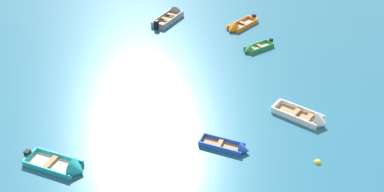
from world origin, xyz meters
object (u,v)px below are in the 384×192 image
at_px(rowboat_green_outer_right, 253,49).
at_px(mooring_buoy_central, 317,163).
at_px(rowboat_turquoise_outer_left, 67,168).
at_px(rowboat_grey_midfield_right, 173,16).
at_px(rowboat_orange_near_camera, 237,27).
at_px(rowboat_white_near_left, 311,120).
at_px(rowboat_blue_back_row_left, 234,148).

distance_m(rowboat_green_outer_right, mooring_buoy_central, 14.08).
distance_m(rowboat_turquoise_outer_left, rowboat_grey_midfield_right, 22.41).
distance_m(rowboat_orange_near_camera, rowboat_white_near_left, 15.08).
height_order(rowboat_blue_back_row_left, rowboat_grey_midfield_right, rowboat_grey_midfield_right).
distance_m(rowboat_green_outer_right, rowboat_orange_near_camera, 4.67).
relative_size(rowboat_white_near_left, mooring_buoy_central, 9.78).
bearing_deg(rowboat_green_outer_right, rowboat_grey_midfield_right, 145.45).
bearing_deg(rowboat_white_near_left, mooring_buoy_central, -87.62).
bearing_deg(rowboat_turquoise_outer_left, rowboat_white_near_left, 27.62).
bearing_deg(rowboat_white_near_left, rowboat_grey_midfield_right, 129.82).
bearing_deg(rowboat_green_outer_right, rowboat_white_near_left, -65.61).
bearing_deg(rowboat_orange_near_camera, rowboat_blue_back_row_left, -85.08).
bearing_deg(mooring_buoy_central, rowboat_turquoise_outer_left, -166.80).
relative_size(rowboat_orange_near_camera, mooring_buoy_central, 10.54).
bearing_deg(mooring_buoy_central, rowboat_orange_near_camera, 109.57).
bearing_deg(rowboat_turquoise_outer_left, rowboat_green_outer_right, 60.91).
xyz_separation_m(rowboat_green_outer_right, mooring_buoy_central, (4.46, -13.35, -0.17)).
height_order(rowboat_turquoise_outer_left, rowboat_green_outer_right, rowboat_turquoise_outer_left).
height_order(rowboat_orange_near_camera, rowboat_grey_midfield_right, rowboat_grey_midfield_right).
xyz_separation_m(rowboat_turquoise_outer_left, rowboat_blue_back_row_left, (8.90, 3.41, -0.01)).
xyz_separation_m(rowboat_turquoise_outer_left, rowboat_grey_midfield_right, (0.74, 22.39, 0.10)).
relative_size(rowboat_blue_back_row_left, rowboat_orange_near_camera, 0.76).
xyz_separation_m(rowboat_green_outer_right, rowboat_white_near_left, (4.30, -9.49, 0.02)).
relative_size(rowboat_green_outer_right, rowboat_grey_midfield_right, 0.58).
distance_m(rowboat_blue_back_row_left, rowboat_white_near_left, 5.89).
xyz_separation_m(rowboat_green_outer_right, rowboat_orange_near_camera, (-1.81, 4.30, 0.02)).
relative_size(rowboat_white_near_left, rowboat_grey_midfield_right, 0.78).
height_order(rowboat_green_outer_right, rowboat_white_near_left, rowboat_white_near_left).
relative_size(rowboat_turquoise_outer_left, rowboat_orange_near_camera, 0.97).
bearing_deg(rowboat_orange_near_camera, rowboat_green_outer_right, -67.15).
distance_m(rowboat_green_outer_right, rowboat_grey_midfield_right, 10.29).
distance_m(rowboat_orange_near_camera, rowboat_grey_midfield_right, 6.84).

